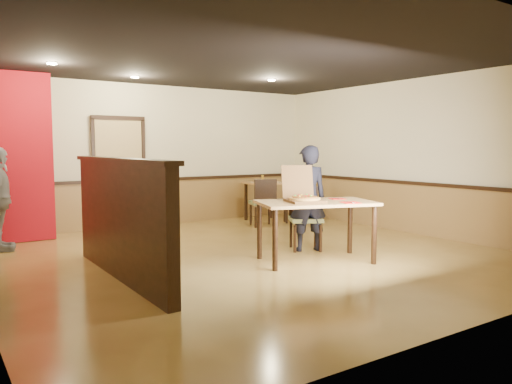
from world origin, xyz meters
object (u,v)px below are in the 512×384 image
side_table (265,191)px  pizza_box (303,197)px  side_chair_right (302,197)px  diner (308,198)px  main_table (316,209)px  diner_chair (305,215)px  side_chair_left (263,201)px  condiment (263,179)px

side_table → pizza_box: size_ratio=1.30×
side_chair_right → pizza_box: size_ratio=1.51×
side_chair_right → side_table: (-0.50, 0.60, 0.11)m
side_table → pizza_box: 3.86m
diner → side_table: bearing=-92.6°
main_table → diner: diner is taller
diner_chair → diner: diner is taller
side_table → diner: size_ratio=0.53×
diner → main_table: bearing=79.7°
diner_chair → side_chair_left: bearing=101.0°
diner_chair → side_chair_left: 2.23m
side_chair_left → diner_chair: bearing=90.7°
side_chair_left → diner: bearing=90.3°
side_chair_left → side_table: size_ratio=1.12×
side_chair_right → side_table: 0.79m
side_chair_right → diner: (-1.72, -2.28, 0.26)m
diner_chair → side_table: size_ratio=1.13×
side_table → condiment: size_ratio=5.82×
diner → condiment: size_ratio=11.00×
side_chair_left → condiment: (0.43, 0.66, 0.39)m
main_table → diner: bearing=77.7°
diner_chair → side_chair_left: diner_chair is taller
side_chair_right → diner: 2.86m
main_table → pizza_box: 0.25m
pizza_box → side_chair_left: bearing=82.5°
pizza_box → diner_chair: bearing=66.2°
pizza_box → condiment: pizza_box is taller
diner_chair → pizza_box: pizza_box is taller
side_chair_left → side_chair_right: side_chair_right is taller
main_table → side_chair_right: side_chair_right is taller
main_table → side_chair_left: size_ratio=1.85×
side_chair_right → side_table: side_chair_right is taller
pizza_box → diner: bearing=62.9°
main_table → side_table: 3.83m
main_table → diner_chair: diner_chair is taller
side_chair_right → side_table: size_ratio=1.16×
diner_chair → side_chair_right: (1.66, 2.14, 0.02)m
main_table → diner: 0.71m
diner → pizza_box: bearing=66.3°
condiment → side_chair_right: bearing=-50.3°
diner_chair → side_chair_left: size_ratio=1.01×
side_table → diner: 3.13m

